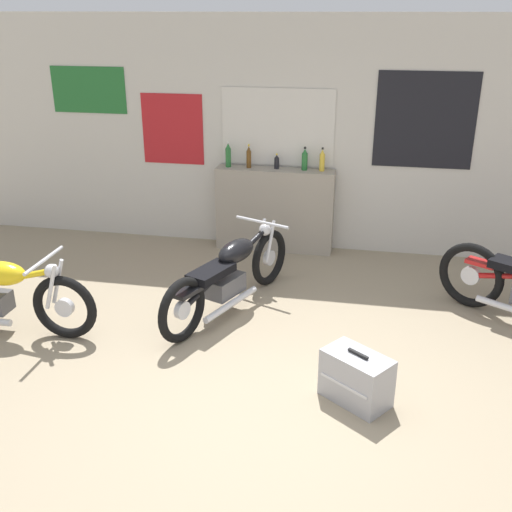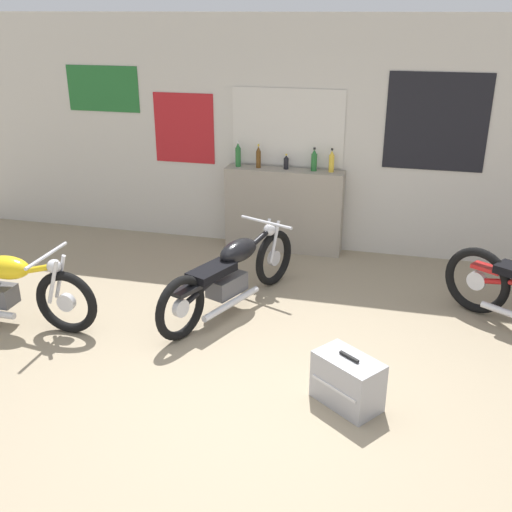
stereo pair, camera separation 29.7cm
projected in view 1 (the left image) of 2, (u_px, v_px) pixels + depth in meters
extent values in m
plane|color=gray|center=(257.00, 404.00, 4.62)|extent=(24.00, 24.00, 0.00)
cube|color=beige|center=(310.00, 137.00, 7.20)|extent=(10.00, 0.06, 2.80)
cube|color=silver|center=(278.00, 127.00, 7.19)|extent=(1.31, 0.01, 0.86)
cube|color=beige|center=(278.00, 127.00, 7.19)|extent=(1.37, 0.01, 0.92)
cube|color=black|center=(425.00, 121.00, 6.84)|extent=(1.13, 0.01, 1.09)
cube|color=#B21E23|center=(173.00, 129.00, 7.45)|extent=(0.78, 0.01, 0.87)
cube|color=#23662D|center=(89.00, 90.00, 7.46)|extent=(0.97, 0.01, 0.56)
cube|color=gray|center=(275.00, 210.00, 7.44)|extent=(1.45, 0.28, 1.03)
cylinder|color=#23662D|center=(228.00, 158.00, 7.31)|extent=(0.07, 0.07, 0.23)
cone|color=#23662D|center=(228.00, 146.00, 7.26)|extent=(0.06, 0.06, 0.06)
cylinder|color=silver|center=(228.00, 142.00, 7.24)|extent=(0.03, 0.03, 0.03)
cylinder|color=#5B3814|center=(249.00, 159.00, 7.27)|extent=(0.06, 0.06, 0.21)
cone|color=#5B3814|center=(249.00, 149.00, 7.22)|extent=(0.05, 0.05, 0.06)
cylinder|color=gold|center=(249.00, 145.00, 7.21)|extent=(0.02, 0.02, 0.02)
cylinder|color=black|center=(277.00, 163.00, 7.25)|extent=(0.06, 0.06, 0.13)
cone|color=black|center=(277.00, 156.00, 7.21)|extent=(0.05, 0.05, 0.04)
cylinder|color=gold|center=(277.00, 154.00, 7.20)|extent=(0.02, 0.02, 0.01)
cylinder|color=#23662D|center=(305.00, 162.00, 7.17)|extent=(0.07, 0.07, 0.20)
cone|color=#23662D|center=(305.00, 151.00, 7.12)|extent=(0.06, 0.06, 0.06)
cylinder|color=black|center=(305.00, 148.00, 7.11)|extent=(0.03, 0.03, 0.02)
cylinder|color=gold|center=(322.00, 163.00, 7.13)|extent=(0.06, 0.06, 0.20)
cone|color=gold|center=(323.00, 152.00, 7.08)|extent=(0.05, 0.05, 0.06)
cylinder|color=black|center=(323.00, 148.00, 7.07)|extent=(0.03, 0.03, 0.02)
torus|color=black|center=(65.00, 307.00, 5.45)|extent=(0.62, 0.09, 0.62)
cylinder|color=silver|center=(65.00, 307.00, 5.45)|extent=(0.17, 0.06, 0.17)
ellipsoid|color=yellow|center=(2.00, 273.00, 5.45)|extent=(0.48, 0.24, 0.22)
cylinder|color=silver|center=(58.00, 281.00, 5.43)|extent=(0.17, 0.04, 0.45)
cylinder|color=silver|center=(51.00, 287.00, 5.32)|extent=(0.17, 0.04, 0.45)
cylinder|color=silver|center=(44.00, 260.00, 5.30)|extent=(0.04, 0.64, 0.03)
sphere|color=silver|center=(52.00, 271.00, 5.33)|extent=(0.13, 0.13, 0.13)
torus|color=black|center=(471.00, 275.00, 6.04)|extent=(0.62, 0.44, 0.68)
cylinder|color=silver|center=(471.00, 275.00, 6.04)|extent=(0.19, 0.15, 0.19)
cube|color=#B21919|center=(481.00, 263.00, 5.92)|extent=(0.32, 0.27, 0.04)
torus|color=black|center=(269.00, 258.00, 6.55)|extent=(0.31, 0.60, 0.62)
cylinder|color=silver|center=(269.00, 258.00, 6.55)|extent=(0.12, 0.18, 0.17)
torus|color=black|center=(182.00, 310.00, 5.41)|extent=(0.31, 0.60, 0.62)
cylinder|color=silver|center=(182.00, 310.00, 5.41)|extent=(0.12, 0.18, 0.17)
cube|color=#4C4C51|center=(225.00, 285.00, 5.93)|extent=(0.36, 0.47, 0.19)
cylinder|color=black|center=(225.00, 268.00, 5.86)|extent=(0.57, 1.26, 0.39)
ellipsoid|color=black|center=(236.00, 251.00, 5.96)|extent=(0.41, 0.56, 0.22)
cube|color=black|center=(211.00, 273.00, 5.67)|extent=(0.41, 0.56, 0.08)
cube|color=black|center=(188.00, 292.00, 5.42)|extent=(0.24, 0.33, 0.04)
cylinder|color=silver|center=(261.00, 239.00, 6.44)|extent=(0.10, 0.18, 0.44)
cylinder|color=silver|center=(270.00, 241.00, 6.38)|extent=(0.10, 0.18, 0.44)
cylinder|color=silver|center=(262.00, 222.00, 6.26)|extent=(0.60, 0.27, 0.03)
sphere|color=silver|center=(265.00, 230.00, 6.35)|extent=(0.13, 0.13, 0.13)
cylinder|color=silver|center=(231.00, 304.00, 5.83)|extent=(0.37, 0.77, 0.06)
cube|color=#9E9EA3|center=(356.00, 378.00, 4.60)|extent=(0.59, 0.55, 0.40)
cube|color=silver|center=(343.00, 386.00, 4.51)|extent=(0.36, 0.27, 0.02)
cube|color=black|center=(358.00, 354.00, 4.52)|extent=(0.16, 0.13, 0.02)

